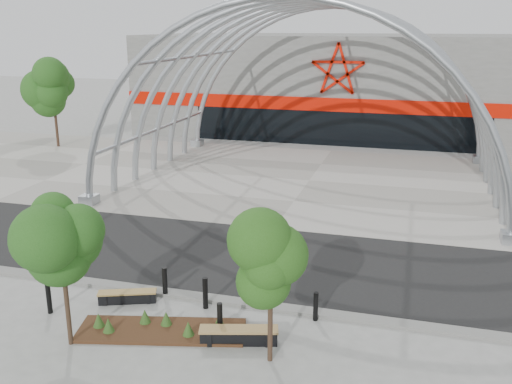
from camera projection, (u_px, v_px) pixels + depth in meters
The scene contains 17 objects.
ground at pixel (224, 298), 19.20m from camera, with size 140.00×140.00×0.00m, color gray.
road at pixel (253, 258), 22.43m from camera, with size 140.00×7.00×0.02m, color black.
forecourt at pixel (309, 181), 33.49m from camera, with size 60.00×17.00×0.04m, color gray.
kerb at pixel (221, 300), 18.95m from camera, with size 60.00×0.50×0.12m, color slate.
arena_building at pixel (349, 83), 48.93m from camera, with size 34.00×15.24×8.00m.
vault_canopy at pixel (309, 181), 33.50m from camera, with size 20.80×15.80×20.36m.
planting_bed at pixel (159, 328), 17.09m from camera, with size 5.21×2.65×0.53m.
street_tree_0 at pixel (61, 245), 15.61m from camera, with size 1.87×1.87×4.26m.
street_tree_1 at pixel (271, 262), 14.84m from camera, with size 1.72×1.72×4.06m.
bench_0 at pixel (127, 297), 18.87m from camera, with size 1.93×1.08×0.40m.
bench_1 at pixel (239, 336), 16.44m from camera, with size 2.33×1.09×0.48m.
bollard_0 at pixel (49, 299), 18.09m from camera, with size 0.16×0.16×0.99m, color black.
bollard_1 at pixel (165, 282), 19.19m from camera, with size 0.17×0.17×1.06m, color black.
bollard_2 at pixel (205, 293), 18.40m from camera, with size 0.17×0.17×1.07m, color black.
bollard_3 at pixel (220, 319), 16.82m from camera, with size 0.16×0.16×1.03m, color black.
bollard_4 at pixel (316, 306), 17.65m from camera, with size 0.15×0.15×0.95m, color black.
bg_tree_0 at pixel (52, 84), 41.56m from camera, with size 3.00×3.00×6.45m.
Camera 1 is at (5.79, -16.44, 8.88)m, focal length 40.00 mm.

